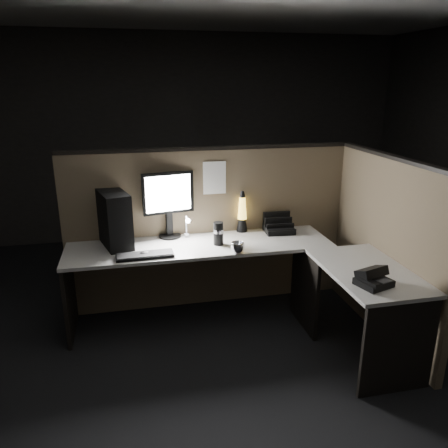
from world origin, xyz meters
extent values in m
plane|color=black|center=(0.00, 0.00, 0.00)|extent=(6.00, 6.00, 0.00)
plane|color=#282623|center=(0.00, 3.00, 1.35)|extent=(6.00, 0.00, 6.00)
cube|color=brown|center=(0.00, 0.93, 0.75)|extent=(2.66, 0.06, 1.50)
cube|color=brown|center=(1.33, 0.10, 0.75)|extent=(0.06, 1.66, 1.50)
cube|color=#B4B1AA|center=(-0.15, 0.60, 0.71)|extent=(2.30, 0.60, 0.03)
cube|color=#B4B1AA|center=(1.00, -0.20, 0.71)|extent=(0.60, 1.00, 0.03)
cube|color=black|center=(-1.28, 0.60, 0.35)|extent=(0.03, 0.55, 0.70)
cube|color=black|center=(1.00, -0.68, 0.35)|extent=(0.55, 0.03, 0.70)
cube|color=black|center=(0.72, 0.30, 0.35)|extent=(0.03, 0.55, 0.70)
cube|color=black|center=(-0.87, 0.75, 0.97)|extent=(0.32, 0.49, 0.47)
cylinder|color=black|center=(-0.39, 0.85, 0.74)|extent=(0.20, 0.20, 0.02)
cube|color=black|center=(-0.39, 0.87, 0.86)|extent=(0.06, 0.05, 0.22)
cube|color=black|center=(-0.39, 0.87, 1.14)|extent=(0.46, 0.13, 0.38)
cube|color=white|center=(-0.39, 0.85, 1.14)|extent=(0.40, 0.08, 0.32)
cube|color=black|center=(-0.63, 0.41, 0.74)|extent=(0.47, 0.18, 0.02)
ellipsoid|color=black|center=(-0.64, 0.44, 0.75)|extent=(0.11, 0.10, 0.04)
cube|color=silver|center=(-0.24, 0.82, 0.74)|extent=(0.04, 0.05, 0.03)
cylinder|color=silver|center=(-0.24, 0.82, 0.84)|extent=(0.01, 0.01, 0.17)
cylinder|color=silver|center=(-0.24, 0.76, 0.93)|extent=(0.01, 0.11, 0.01)
sphere|color=white|center=(-0.24, 0.70, 0.92)|extent=(0.04, 0.04, 0.04)
cube|color=black|center=(0.63, 0.77, 0.76)|extent=(0.28, 0.25, 0.05)
cube|color=black|center=(0.63, 0.73, 0.80)|extent=(0.26, 0.03, 0.09)
cube|color=black|center=(0.63, 0.85, 0.84)|extent=(0.26, 0.03, 0.18)
cone|color=black|center=(0.30, 0.87, 0.79)|extent=(0.10, 0.10, 0.12)
cone|color=yellow|center=(0.30, 0.87, 0.96)|extent=(0.09, 0.09, 0.21)
sphere|color=#8F6514|center=(0.30, 0.87, 0.89)|extent=(0.04, 0.04, 0.04)
sphere|color=#8F6514|center=(0.30, 0.87, 0.97)|extent=(0.03, 0.03, 0.03)
cone|color=black|center=(0.30, 0.87, 1.09)|extent=(0.05, 0.05, 0.06)
cylinder|color=black|center=(0.00, 0.56, 0.83)|extent=(0.09, 0.09, 0.20)
imported|color=silver|center=(0.12, 0.34, 0.78)|extent=(0.12, 0.12, 0.09)
sphere|color=yellow|center=(0.65, 0.83, 0.78)|extent=(0.05, 0.05, 0.05)
cube|color=white|center=(0.04, 0.90, 1.25)|extent=(0.21, 0.00, 0.30)
cube|color=black|center=(0.90, -0.46, 0.75)|extent=(0.27, 0.25, 0.05)
cube|color=black|center=(0.90, -0.42, 0.81)|extent=(0.25, 0.19, 0.10)
cube|color=black|center=(0.83, -0.51, 0.78)|extent=(0.09, 0.17, 0.03)
cube|color=#3F3F42|center=(0.94, -0.49, 0.78)|extent=(0.12, 0.12, 0.00)
camera|label=1|loc=(-0.71, -2.93, 2.08)|focal=35.00mm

